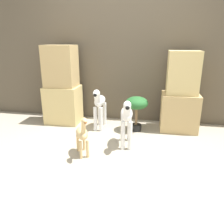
{
  "coord_description": "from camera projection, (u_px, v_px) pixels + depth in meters",
  "views": [
    {
      "loc": [
        0.52,
        -2.21,
        1.37
      ],
      "look_at": [
        -0.03,
        0.79,
        0.37
      ],
      "focal_mm": 35.0,
      "sensor_mm": 36.0,
      "label": 1
    }
  ],
  "objects": [
    {
      "name": "ground_plane",
      "position": [
        103.0,
        162.0,
        2.58
      ],
      "size": [
        14.0,
        14.0,
        0.0
      ],
      "primitive_type": "plane",
      "color": "#9E937F"
    },
    {
      "name": "wall_back",
      "position": [
        122.0,
        57.0,
        3.72
      ],
      "size": [
        6.4,
        0.08,
        2.2
      ],
      "color": "brown",
      "rests_on": "ground_plane"
    },
    {
      "name": "giraffe_figurine",
      "position": [
        82.0,
        134.0,
        2.66
      ],
      "size": [
        0.28,
        0.39,
        0.55
      ],
      "color": "tan",
      "rests_on": "ground_plane"
    },
    {
      "name": "zebra_left",
      "position": [
        99.0,
        104.0,
        3.46
      ],
      "size": [
        0.16,
        0.5,
        0.68
      ],
      "color": "white",
      "rests_on": "ground_plane"
    },
    {
      "name": "potted_palm_front",
      "position": [
        137.0,
        106.0,
        3.38
      ],
      "size": [
        0.35,
        0.35,
        0.55
      ],
      "color": "black",
      "rests_on": "ground_plane"
    },
    {
      "name": "rock_pillar_right",
      "position": [
        181.0,
        96.0,
        3.37
      ],
      "size": [
        0.57,
        0.44,
        1.23
      ],
      "color": "tan",
      "rests_on": "ground_plane"
    },
    {
      "name": "zebra_right",
      "position": [
        127.0,
        117.0,
        2.86
      ],
      "size": [
        0.21,
        0.51,
        0.68
      ],
      "color": "white",
      "rests_on": "ground_plane"
    },
    {
      "name": "rock_pillar_left",
      "position": [
        62.0,
        88.0,
        3.69
      ],
      "size": [
        0.57,
        0.44,
        1.3
      ],
      "color": "#D1B775",
      "rests_on": "ground_plane"
    }
  ]
}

